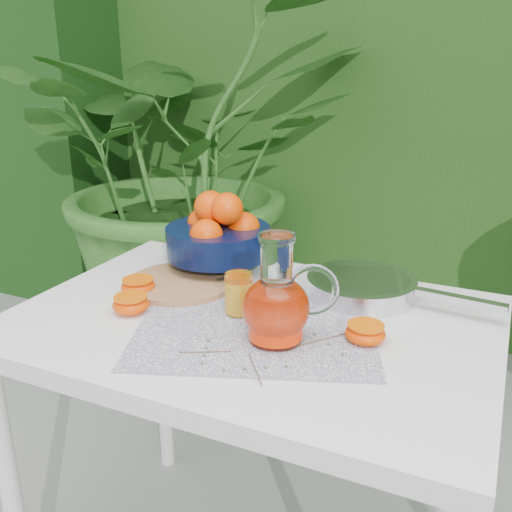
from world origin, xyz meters
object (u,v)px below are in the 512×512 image
at_px(white_table, 252,351).
at_px(juice_pitcher, 277,305).
at_px(cutting_board, 181,283).
at_px(fruit_bowl, 219,234).
at_px(saute_pan, 363,286).

distance_m(white_table, juice_pitcher, 0.20).
height_order(cutting_board, fruit_bowl, fruit_bowl).
bearing_deg(white_table, juice_pitcher, -41.80).
xyz_separation_m(white_table, cutting_board, (-0.23, 0.08, 0.09)).
bearing_deg(saute_pan, white_table, -132.21).
relative_size(fruit_bowl, saute_pan, 0.61).
relative_size(white_table, cutting_board, 3.86).
xyz_separation_m(white_table, juice_pitcher, (0.09, -0.08, 0.16)).
distance_m(fruit_bowl, saute_pan, 0.39).
height_order(white_table, fruit_bowl, fruit_bowl).
bearing_deg(cutting_board, saute_pan, 16.85).
distance_m(white_table, cutting_board, 0.26).
height_order(fruit_bowl, saute_pan, fruit_bowl).
distance_m(white_table, fruit_bowl, 0.34).
xyz_separation_m(cutting_board, juice_pitcher, (0.32, -0.16, 0.07)).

